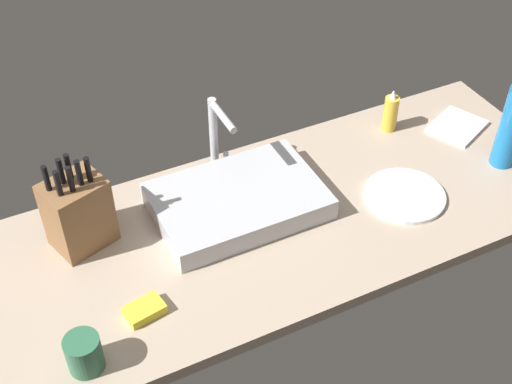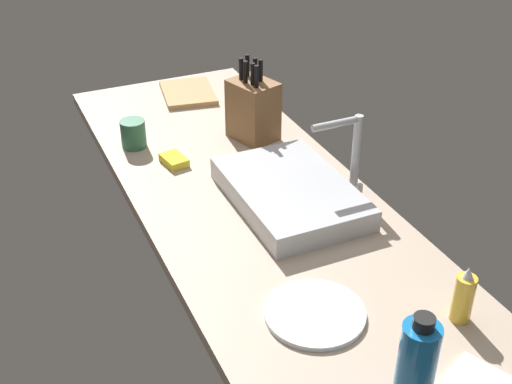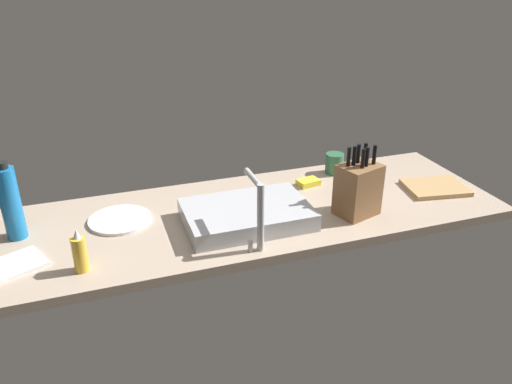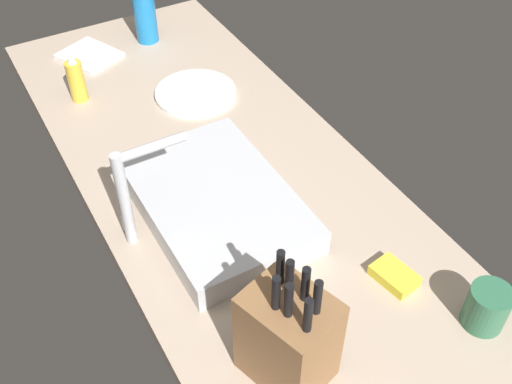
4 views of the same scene
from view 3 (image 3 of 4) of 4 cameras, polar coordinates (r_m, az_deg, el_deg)
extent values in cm
cube|color=tan|center=(191.93, -1.03, -2.66)|extent=(195.28, 64.49, 3.50)
cube|color=#B7BABF|center=(182.25, -1.03, -2.53)|extent=(44.61, 29.97, 6.32)
cylinder|color=#B7BABF|center=(161.63, 0.52, -2.94)|extent=(2.40, 2.40, 23.62)
cylinder|color=#B7BABF|center=(162.87, -0.30, 1.53)|extent=(2.00, 14.16, 2.00)
cylinder|color=#B7BABF|center=(165.55, -0.64, -6.12)|extent=(1.60, 1.60, 4.00)
cube|color=brown|center=(189.05, 11.39, 0.24)|extent=(17.39, 15.37, 19.46)
cylinder|color=black|center=(187.58, 12.20, 4.37)|extent=(1.76, 1.76, 7.10)
cylinder|color=black|center=(186.22, 13.18, 4.11)|extent=(1.76, 1.76, 7.10)
cylinder|color=black|center=(185.96, 11.43, 4.26)|extent=(1.76, 1.76, 7.10)
cylinder|color=black|center=(183.55, 12.38, 3.88)|extent=(1.76, 1.76, 7.10)
cylinder|color=black|center=(183.71, 10.99, 4.03)|extent=(1.76, 1.76, 7.10)
cylinder|color=black|center=(181.78, 11.95, 3.71)|extent=(1.76, 1.76, 7.10)
cylinder|color=black|center=(182.41, 10.39, 3.92)|extent=(1.76, 1.76, 7.10)
cube|color=tan|center=(220.84, 19.51, 0.49)|extent=(26.54, 21.92, 1.80)
cylinder|color=gold|center=(163.44, -19.19, -6.64)|extent=(4.47, 4.47, 11.42)
cone|color=silver|center=(159.95, -19.55, -4.48)|extent=(2.46, 2.46, 2.80)
cylinder|color=#1970B7|center=(187.29, -25.88, -1.20)|extent=(6.71, 6.71, 25.46)
cylinder|color=black|center=(182.12, -26.69, 2.69)|extent=(3.69, 3.69, 2.20)
cylinder|color=white|center=(190.58, -15.07, -3.03)|extent=(22.48, 22.48, 1.20)
cube|color=white|center=(175.84, -25.41, -7.38)|extent=(20.38, 19.05, 1.20)
cylinder|color=#2D6647|center=(225.24, 8.81, 3.20)|extent=(7.90, 7.90, 8.98)
cube|color=yellow|center=(213.27, 5.90, 1.10)|extent=(9.90, 7.46, 2.40)
camera|label=1|loc=(2.98, 1.96, 32.99)|focal=48.10mm
camera|label=2|loc=(2.45, -44.85, 21.82)|focal=47.54mm
camera|label=4|loc=(1.78, 34.60, 24.41)|focal=42.96mm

